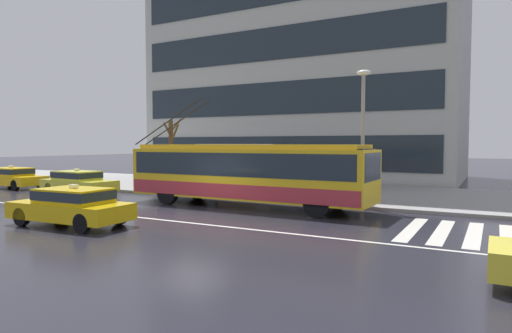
{
  "coord_description": "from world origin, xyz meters",
  "views": [
    {
      "loc": [
        10.14,
        -13.4,
        2.75
      ],
      "look_at": [
        0.92,
        3.47,
        1.76
      ],
      "focal_mm": 30.83,
      "sensor_mm": 36.0,
      "label": 1
    }
  ],
  "objects_px": {
    "street_lamp": "(363,124)",
    "street_tree_bare": "(171,150)",
    "taxi_queued_behind_bus": "(78,181)",
    "pedestrian_approaching_curb": "(300,177)",
    "trolleybus": "(247,172)",
    "taxi_far_behind": "(12,177)",
    "taxi_oncoming_near": "(72,205)",
    "bus_shelter": "(237,156)",
    "pedestrian_at_shelter": "(216,162)"
  },
  "relations": [
    {
      "from": "street_lamp",
      "to": "street_tree_bare",
      "type": "xyz_separation_m",
      "value": [
        -11.86,
        1.72,
        -1.24
      ]
    },
    {
      "from": "taxi_queued_behind_bus",
      "to": "pedestrian_approaching_curb",
      "type": "xyz_separation_m",
      "value": [
        11.96,
        2.77,
        0.46
      ]
    },
    {
      "from": "trolleybus",
      "to": "taxi_far_behind",
      "type": "distance_m",
      "value": 17.02
    },
    {
      "from": "taxi_oncoming_near",
      "to": "street_lamp",
      "type": "height_order",
      "value": "street_lamp"
    },
    {
      "from": "taxi_queued_behind_bus",
      "to": "street_lamp",
      "type": "relative_size",
      "value": 0.8
    },
    {
      "from": "trolleybus",
      "to": "pedestrian_approaching_curb",
      "type": "distance_m",
      "value": 2.97
    },
    {
      "from": "bus_shelter",
      "to": "trolleybus",
      "type": "bearing_deg",
      "value": -52.92
    },
    {
      "from": "pedestrian_at_shelter",
      "to": "pedestrian_approaching_curb",
      "type": "distance_m",
      "value": 5.6
    },
    {
      "from": "taxi_far_behind",
      "to": "pedestrian_at_shelter",
      "type": "relative_size",
      "value": 2.31
    },
    {
      "from": "taxi_oncoming_near",
      "to": "taxi_queued_behind_bus",
      "type": "distance_m",
      "value": 9.98
    },
    {
      "from": "taxi_oncoming_near",
      "to": "taxi_queued_behind_bus",
      "type": "relative_size",
      "value": 0.94
    },
    {
      "from": "pedestrian_at_shelter",
      "to": "taxi_queued_behind_bus",
      "type": "bearing_deg",
      "value": -149.36
    },
    {
      "from": "bus_shelter",
      "to": "street_lamp",
      "type": "bearing_deg",
      "value": -10.35
    },
    {
      "from": "street_lamp",
      "to": "pedestrian_approaching_curb",
      "type": "bearing_deg",
      "value": 171.58
    },
    {
      "from": "taxi_far_behind",
      "to": "pedestrian_approaching_curb",
      "type": "bearing_deg",
      "value": 7.56
    },
    {
      "from": "taxi_oncoming_near",
      "to": "street_lamp",
      "type": "relative_size",
      "value": 0.75
    },
    {
      "from": "taxi_queued_behind_bus",
      "to": "pedestrian_at_shelter",
      "type": "bearing_deg",
      "value": 30.64
    },
    {
      "from": "bus_shelter",
      "to": "pedestrian_approaching_curb",
      "type": "relative_size",
      "value": 2.12
    },
    {
      "from": "bus_shelter",
      "to": "pedestrian_at_shelter",
      "type": "distance_m",
      "value": 1.53
    },
    {
      "from": "taxi_queued_behind_bus",
      "to": "street_tree_bare",
      "type": "height_order",
      "value": "street_tree_bare"
    },
    {
      "from": "bus_shelter",
      "to": "pedestrian_approaching_curb",
      "type": "bearing_deg",
      "value": -11.84
    },
    {
      "from": "street_lamp",
      "to": "taxi_queued_behind_bus",
      "type": "bearing_deg",
      "value": -171.29
    },
    {
      "from": "street_tree_bare",
      "to": "taxi_queued_behind_bus",
      "type": "bearing_deg",
      "value": -128.49
    },
    {
      "from": "taxi_oncoming_near",
      "to": "taxi_far_behind",
      "type": "xyz_separation_m",
      "value": [
        -14.03,
        6.8,
        0.0
      ]
    },
    {
      "from": "trolleybus",
      "to": "street_lamp",
      "type": "relative_size",
      "value": 2.06
    },
    {
      "from": "pedestrian_at_shelter",
      "to": "street_lamp",
      "type": "bearing_deg",
      "value": -10.22
    },
    {
      "from": "taxi_queued_behind_bus",
      "to": "bus_shelter",
      "type": "height_order",
      "value": "bus_shelter"
    },
    {
      "from": "taxi_far_behind",
      "to": "bus_shelter",
      "type": "relative_size",
      "value": 1.26
    },
    {
      "from": "pedestrian_approaching_curb",
      "to": "trolleybus",
      "type": "bearing_deg",
      "value": -118.13
    },
    {
      "from": "bus_shelter",
      "to": "taxi_oncoming_near",
      "type": "bearing_deg",
      "value": -92.13
    },
    {
      "from": "taxi_oncoming_near",
      "to": "bus_shelter",
      "type": "xyz_separation_m",
      "value": [
        0.38,
        10.08,
        1.41
      ]
    },
    {
      "from": "taxi_queued_behind_bus",
      "to": "bus_shelter",
      "type": "relative_size",
      "value": 1.26
    },
    {
      "from": "bus_shelter",
      "to": "pedestrian_approaching_curb",
      "type": "xyz_separation_m",
      "value": [
        3.99,
        -0.84,
        -0.95
      ]
    },
    {
      "from": "trolleybus",
      "to": "pedestrian_approaching_curb",
      "type": "relative_size",
      "value": 6.86
    },
    {
      "from": "trolleybus",
      "to": "street_tree_bare",
      "type": "distance_m",
      "value": 8.36
    },
    {
      "from": "trolleybus",
      "to": "street_tree_bare",
      "type": "bearing_deg",
      "value": 152.33
    },
    {
      "from": "taxi_far_behind",
      "to": "street_tree_bare",
      "type": "bearing_deg",
      "value": 21.03
    },
    {
      "from": "pedestrian_at_shelter",
      "to": "street_tree_bare",
      "type": "xyz_separation_m",
      "value": [
        -3.3,
        0.18,
        0.59
      ]
    },
    {
      "from": "pedestrian_at_shelter",
      "to": "pedestrian_approaching_curb",
      "type": "xyz_separation_m",
      "value": [
        5.46,
        -1.08,
        -0.61
      ]
    },
    {
      "from": "street_lamp",
      "to": "street_tree_bare",
      "type": "bearing_deg",
      "value": 171.74
    },
    {
      "from": "taxi_far_behind",
      "to": "bus_shelter",
      "type": "xyz_separation_m",
      "value": [
        14.4,
        3.28,
        1.41
      ]
    },
    {
      "from": "street_tree_bare",
      "to": "pedestrian_at_shelter",
      "type": "bearing_deg",
      "value": -3.09
    },
    {
      "from": "pedestrian_at_shelter",
      "to": "bus_shelter",
      "type": "bearing_deg",
      "value": -9.57
    },
    {
      "from": "pedestrian_approaching_curb",
      "to": "street_tree_bare",
      "type": "xyz_separation_m",
      "value": [
        -8.76,
        1.26,
        1.2
      ]
    },
    {
      "from": "street_tree_bare",
      "to": "taxi_far_behind",
      "type": "bearing_deg",
      "value": -158.97
    },
    {
      "from": "taxi_oncoming_near",
      "to": "pedestrian_approaching_curb",
      "type": "relative_size",
      "value": 2.5
    },
    {
      "from": "bus_shelter",
      "to": "pedestrian_approaching_curb",
      "type": "height_order",
      "value": "bus_shelter"
    },
    {
      "from": "bus_shelter",
      "to": "street_lamp",
      "type": "height_order",
      "value": "street_lamp"
    },
    {
      "from": "street_lamp",
      "to": "street_tree_bare",
      "type": "height_order",
      "value": "street_lamp"
    },
    {
      "from": "trolleybus",
      "to": "taxi_oncoming_near",
      "type": "height_order",
      "value": "trolleybus"
    }
  ]
}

